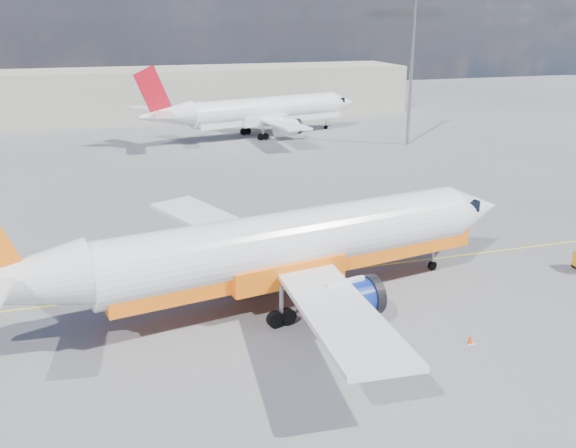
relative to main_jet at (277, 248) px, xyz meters
name	(u,v)px	position (x,y,z in m)	size (l,w,h in m)	color
ground	(334,290)	(4.01, 0.89, -3.62)	(240.00, 240.00, 0.00)	#57575B
taxi_line	(318,273)	(4.01, 3.89, -3.61)	(70.00, 0.15, 0.01)	#FFF11A
terminal_main	(200,92)	(9.01, 75.89, 0.38)	(70.00, 14.00, 8.00)	#BCB5A2
main_jet	(277,248)	(0.00, 0.00, 0.00)	(35.99, 27.89, 10.86)	white
second_jet	(260,112)	(13.51, 53.91, -0.11)	(34.81, 26.58, 10.52)	white
traffic_cone	(470,339)	(8.39, -7.65, -3.37)	(0.37, 0.37, 0.51)	white
floodlight_mast	(412,54)	(30.71, 42.37, 8.15)	(1.43, 1.43, 19.63)	gray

